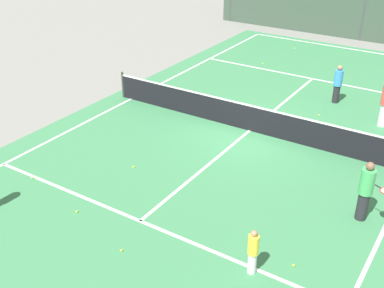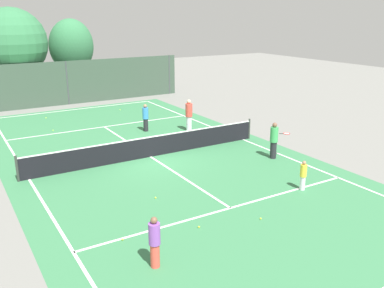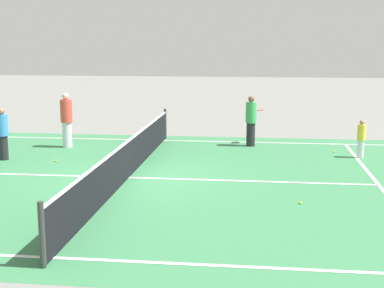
% 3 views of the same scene
% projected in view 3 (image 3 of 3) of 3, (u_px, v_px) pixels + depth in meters
% --- Properties ---
extents(ground_plane, '(80.00, 80.00, 0.00)m').
position_uv_depth(ground_plane, '(128.00, 178.00, 14.65)').
color(ground_plane, slate).
extents(court_surface, '(13.00, 25.00, 0.01)m').
position_uv_depth(court_surface, '(128.00, 178.00, 14.65)').
color(court_surface, '#387A4C').
rests_on(court_surface, ground_plane).
extents(tennis_net, '(11.90, 0.10, 1.10)m').
position_uv_depth(tennis_net, '(128.00, 159.00, 14.55)').
color(tennis_net, '#333833').
rests_on(tennis_net, ground_plane).
extents(player_0, '(0.34, 0.34, 1.58)m').
position_uv_depth(player_0, '(3.00, 133.00, 16.70)').
color(player_0, '#232328').
rests_on(player_0, ground_plane).
extents(player_1, '(0.39, 0.39, 1.84)m').
position_uv_depth(player_1, '(67.00, 120.00, 18.63)').
color(player_1, silver).
rests_on(player_1, ground_plane).
extents(player_3, '(0.93, 0.65, 1.72)m').
position_uv_depth(player_3, '(251.00, 120.00, 18.85)').
color(player_3, '#232328').
rests_on(player_3, ground_plane).
extents(player_4, '(0.25, 0.25, 1.18)m').
position_uv_depth(player_4, '(361.00, 138.00, 17.02)').
color(player_4, silver).
rests_on(player_4, ground_plane).
extents(ball_crate, '(0.38, 0.34, 0.43)m').
position_uv_depth(ball_crate, '(85.00, 184.00, 13.27)').
color(ball_crate, blue).
rests_on(ball_crate, ground_plane).
extents(tennis_ball_0, '(0.07, 0.07, 0.07)m').
position_uv_depth(tennis_ball_0, '(301.00, 203.00, 12.30)').
color(tennis_ball_0, '#CCE533').
rests_on(tennis_ball_0, ground_plane).
extents(tennis_ball_1, '(0.07, 0.07, 0.07)m').
position_uv_depth(tennis_ball_1, '(334.00, 151.00, 17.93)').
color(tennis_ball_1, '#CCE533').
rests_on(tennis_ball_1, ground_plane).
extents(tennis_ball_2, '(0.07, 0.07, 0.07)m').
position_uv_depth(tennis_ball_2, '(56.00, 161.00, 16.57)').
color(tennis_ball_2, '#CCE533').
rests_on(tennis_ball_2, ground_plane).
extents(tennis_ball_9, '(0.07, 0.07, 0.07)m').
position_uv_depth(tennis_ball_9, '(109.00, 176.00, 14.76)').
color(tennis_ball_9, '#CCE533').
rests_on(tennis_ball_9, ground_plane).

